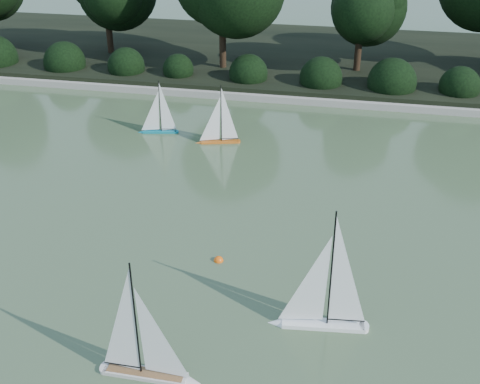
# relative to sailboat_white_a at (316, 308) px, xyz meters

# --- Properties ---
(ground) EXTENTS (80.00, 80.00, 0.00)m
(ground) POSITION_rel_sailboat_white_a_xyz_m (-0.86, 0.02, -0.30)
(ground) COLOR #405734
(ground) RESTS_ON ground
(pond_coping) EXTENTS (40.00, 0.35, 0.18)m
(pond_coping) POSITION_rel_sailboat_white_a_xyz_m (-0.86, 9.02, -0.21)
(pond_coping) COLOR gray
(pond_coping) RESTS_ON ground
(far_bank) EXTENTS (40.00, 8.00, 0.30)m
(far_bank) POSITION_rel_sailboat_white_a_xyz_m (-0.86, 13.02, -0.15)
(far_bank) COLOR black
(far_bank) RESTS_ON ground
(shrub_hedge) EXTENTS (29.10, 1.10, 1.10)m
(shrub_hedge) POSITION_rel_sailboat_white_a_xyz_m (-0.86, 9.92, 0.15)
(shrub_hedge) COLOR black
(shrub_hedge) RESTS_ON ground
(sailboat_white_a) EXTENTS (1.41, 0.37, 1.92)m
(sailboat_white_a) POSITION_rel_sailboat_white_a_xyz_m (0.00, 0.00, 0.00)
(sailboat_white_a) COLOR white
(sailboat_white_a) RESTS_ON ground
(sailboat_white_b) EXTENTS (1.32, 0.21, 1.81)m
(sailboat_white_b) POSITION_rel_sailboat_white_a_xyz_m (-1.89, -1.37, -0.02)
(sailboat_white_b) COLOR beige
(sailboat_white_b) RESTS_ON ground
(sailboat_orange) EXTENTS (1.06, 0.43, 1.45)m
(sailboat_orange) POSITION_rel_sailboat_white_a_xyz_m (-2.85, 5.92, -0.07)
(sailboat_orange) COLOR #CE611A
(sailboat_orange) RESTS_ON ground
(sailboat_teal) EXTENTS (1.00, 0.35, 1.37)m
(sailboat_teal) POSITION_rel_sailboat_white_a_xyz_m (-4.41, 6.23, -0.09)
(sailboat_teal) COLOR #0C788B
(sailboat_teal) RESTS_ON ground
(race_buoy) EXTENTS (0.16, 0.16, 0.16)m
(race_buoy) POSITION_rel_sailboat_white_a_xyz_m (-1.68, 1.26, -0.30)
(race_buoy) COLOR #FB5D0D
(race_buoy) RESTS_ON ground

